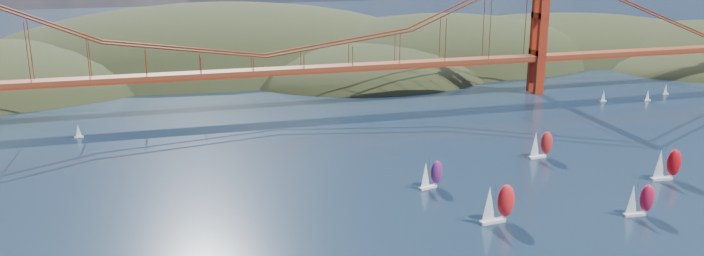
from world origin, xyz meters
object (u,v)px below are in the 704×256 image
at_px(racer_2, 667,164).
at_px(racer_1, 639,199).
at_px(racer_3, 541,144).
at_px(racer_rwb, 431,174).
at_px(racer_0, 497,203).

bearing_deg(racer_2, racer_1, -136.84).
distance_m(racer_2, racer_3, 36.83).
bearing_deg(racer_rwb, racer_0, -90.91).
xyz_separation_m(racer_0, racer_2, (60.95, 14.76, -0.27)).
xyz_separation_m(racer_1, racer_3, (-0.18, 47.71, 0.14)).
relative_size(racer_2, racer_rwb, 1.18).
xyz_separation_m(racer_3, racer_rwb, (-43.33, -15.87, -0.40)).
bearing_deg(racer_0, racer_rwb, 97.87).
distance_m(racer_2, racer_rwb, 68.93).
distance_m(racer_1, racer_rwb, 53.92).
relative_size(racer_2, racer_3, 1.07).
height_order(racer_1, racer_3, racer_3).
bearing_deg(racer_1, racer_2, 42.58).
distance_m(racer_0, racer_2, 62.71).
xyz_separation_m(racer_1, racer_rwb, (-43.52, 31.84, -0.26)).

